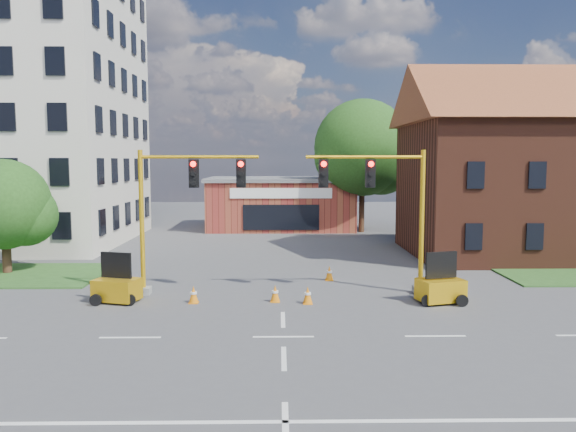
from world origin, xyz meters
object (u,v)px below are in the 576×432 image
object	(u,v)px
signal_mast_west	(180,204)
trailer_east	(441,288)
signal_mast_east	(384,203)
pickup_white	(507,242)
trailer_west	(117,287)

from	to	relation	value
signal_mast_west	trailer_east	world-z (taller)	signal_mast_west
signal_mast_east	pickup_white	xyz separation A→B (m)	(9.30, 9.56, -3.11)
signal_mast_west	trailer_west	xyz separation A→B (m)	(-2.39, -1.35, -3.31)
signal_mast_west	trailer_east	bearing A→B (deg)	-8.82
signal_mast_east	pickup_white	distance (m)	13.69
signal_mast_west	signal_mast_east	size ratio (longest dim) A/B	1.00
trailer_west	trailer_east	distance (m)	13.15
signal_mast_west	signal_mast_east	bearing A→B (deg)	0.00
pickup_white	trailer_west	bearing A→B (deg)	139.72
trailer_west	pickup_white	distance (m)	23.14
signal_mast_west	trailer_west	distance (m)	4.30
trailer_west	trailer_east	bearing A→B (deg)	14.83
signal_mast_east	trailer_east	world-z (taller)	signal_mast_east
signal_mast_east	pickup_white	bearing A→B (deg)	45.81
signal_mast_west	trailer_east	size ratio (longest dim) A/B	3.11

